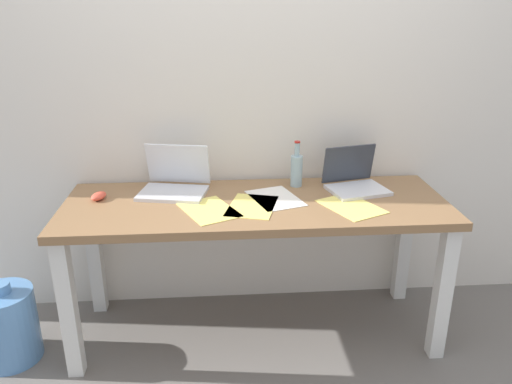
% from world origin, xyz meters
% --- Properties ---
extents(ground_plane, '(8.00, 8.00, 0.00)m').
position_xyz_m(ground_plane, '(0.00, 0.00, 0.00)').
color(ground_plane, slate).
extents(back_wall, '(5.20, 0.08, 2.60)m').
position_xyz_m(back_wall, '(0.00, 0.39, 1.30)').
color(back_wall, silver).
rests_on(back_wall, ground).
extents(desk, '(1.85, 0.65, 0.74)m').
position_xyz_m(desk, '(0.00, 0.00, 0.64)').
color(desk, olive).
rests_on(desk, ground).
extents(laptop_left, '(0.37, 0.32, 0.23)m').
position_xyz_m(laptop_left, '(-0.40, 0.16, 0.79)').
color(laptop_left, silver).
rests_on(laptop_left, desk).
extents(laptop_right, '(0.33, 0.30, 0.22)m').
position_xyz_m(laptop_right, '(0.52, 0.13, 0.78)').
color(laptop_right, silver).
rests_on(laptop_right, desk).
extents(beer_bottle, '(0.06, 0.06, 0.24)m').
position_xyz_m(beer_bottle, '(0.23, 0.21, 0.83)').
color(beer_bottle, '#99B7C1').
rests_on(beer_bottle, desk).
extents(computer_mouse, '(0.09, 0.11, 0.03)m').
position_xyz_m(computer_mouse, '(-0.76, 0.09, 0.75)').
color(computer_mouse, '#D84C38').
rests_on(computer_mouse, desk).
extents(paper_sheet_center, '(0.28, 0.34, 0.00)m').
position_xyz_m(paper_sheet_center, '(-0.02, -0.06, 0.74)').
color(paper_sheet_center, '#F4E06B').
rests_on(paper_sheet_center, desk).
extents(paper_yellow_folder, '(0.32, 0.36, 0.00)m').
position_xyz_m(paper_yellow_folder, '(-0.22, -0.09, 0.74)').
color(paper_yellow_folder, '#F4E06B').
rests_on(paper_yellow_folder, desk).
extents(paper_sheet_front_right, '(0.32, 0.36, 0.00)m').
position_xyz_m(paper_sheet_front_right, '(0.44, -0.10, 0.74)').
color(paper_sheet_front_right, '#F4E06B').
rests_on(paper_sheet_front_right, desk).
extents(paper_sheet_near_back, '(0.29, 0.35, 0.00)m').
position_xyz_m(paper_sheet_near_back, '(0.10, 0.03, 0.74)').
color(paper_sheet_near_back, white).
rests_on(paper_sheet_near_back, desk).
extents(water_cooler_jug, '(0.29, 0.29, 0.42)m').
position_xyz_m(water_cooler_jug, '(-1.21, -0.13, 0.19)').
color(water_cooler_jug, '#598CC6').
rests_on(water_cooler_jug, ground).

